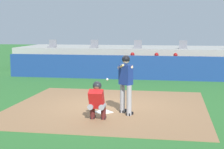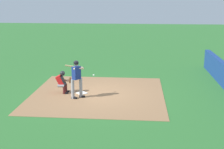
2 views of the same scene
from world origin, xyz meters
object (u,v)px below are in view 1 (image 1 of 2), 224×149
at_px(home_plate, 104,112).
at_px(stadium_seat_3, 183,46).
at_px(dugout_player_0, 132,64).
at_px(dugout_player_2, 175,65).
at_px(stadium_seat_1, 94,46).
at_px(catcher_crouched, 97,99).
at_px(dugout_player_1, 156,65).
at_px(batter_at_plate, 126,81).
at_px(stadium_seat_2, 138,46).
at_px(stadium_seat_0, 52,45).

distance_m(home_plate, stadium_seat_3, 10.61).
relative_size(home_plate, stadium_seat_3, 0.92).
bearing_deg(home_plate, dugout_player_0, 90.55).
height_order(dugout_player_2, stadium_seat_1, stadium_seat_1).
xyz_separation_m(catcher_crouched, stadium_seat_1, (-2.59, 11.10, 0.93)).
bearing_deg(home_plate, stadium_seat_1, 104.33).
bearing_deg(dugout_player_1, stadium_seat_3, 55.40).
bearing_deg(stadium_seat_1, batter_at_plate, -72.22).
relative_size(catcher_crouched, stadium_seat_3, 3.96).
bearing_deg(stadium_seat_3, dugout_player_0, -142.77).
bearing_deg(catcher_crouched, stadium_seat_2, 89.95).
bearing_deg(catcher_crouched, home_plate, 89.46).
height_order(home_plate, stadium_seat_3, stadium_seat_3).
relative_size(batter_at_plate, stadium_seat_1, 3.76).
relative_size(catcher_crouched, dugout_player_0, 1.46).
height_order(home_plate, catcher_crouched, catcher_crouched).
distance_m(batter_at_plate, stadium_seat_0, 11.85).
relative_size(dugout_player_0, stadium_seat_0, 2.71).
bearing_deg(stadium_seat_0, home_plate, -62.94).
distance_m(dugout_player_0, stadium_seat_0, 5.58).
distance_m(dugout_player_1, dugout_player_2, 0.98).
bearing_deg(stadium_seat_0, dugout_player_2, -15.41).
distance_m(dugout_player_0, stadium_seat_3, 3.47).
relative_size(dugout_player_2, stadium_seat_0, 2.71).
distance_m(dugout_player_1, stadium_seat_1, 4.39).
distance_m(catcher_crouched, stadium_seat_1, 11.44).
height_order(catcher_crouched, dugout_player_2, dugout_player_2).
height_order(dugout_player_1, stadium_seat_0, stadium_seat_0).
bearing_deg(dugout_player_0, batter_at_plate, -84.65).
bearing_deg(dugout_player_1, catcher_crouched, -97.57).
bearing_deg(dugout_player_2, stadium_seat_0, 164.59).
distance_m(home_plate, catcher_crouched, 1.09).
height_order(dugout_player_2, stadium_seat_2, stadium_seat_2).
height_order(batter_at_plate, catcher_crouched, batter_at_plate).
height_order(dugout_player_1, stadium_seat_2, stadium_seat_2).
distance_m(batter_at_plate, stadium_seat_3, 10.45).
bearing_deg(stadium_seat_3, catcher_crouched, -103.22).
bearing_deg(stadium_seat_3, stadium_seat_1, 180.00).
distance_m(home_plate, batter_at_plate, 1.23).
bearing_deg(stadium_seat_1, stadium_seat_3, 0.00).
xyz_separation_m(dugout_player_1, stadium_seat_3, (1.40, 2.03, 0.86)).
bearing_deg(batter_at_plate, dugout_player_0, 95.35).
height_order(stadium_seat_0, stadium_seat_1, same).
xyz_separation_m(batter_at_plate, stadium_seat_2, (-0.69, 10.26, 0.50)).
relative_size(home_plate, dugout_player_0, 0.34).
xyz_separation_m(home_plate, stadium_seat_2, (0.00, 10.18, 1.51)).
xyz_separation_m(home_plate, dugout_player_0, (-0.08, 8.14, 0.65)).
bearing_deg(stadium_seat_3, dugout_player_2, -101.66).
xyz_separation_m(stadium_seat_0, stadium_seat_3, (7.80, 0.00, 0.00)).
bearing_deg(dugout_player_2, batter_at_plate, -100.25).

